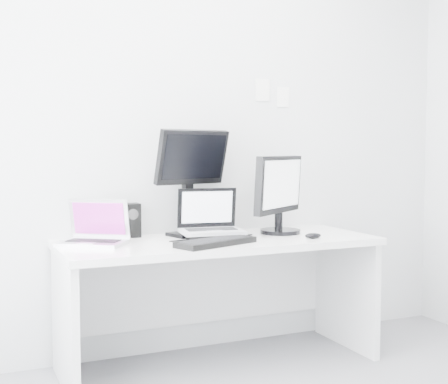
# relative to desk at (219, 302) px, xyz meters

# --- Properties ---
(back_wall) EXTENTS (3.60, 0.00, 3.60)m
(back_wall) POSITION_rel_desk_xyz_m (0.00, 0.35, 0.99)
(back_wall) COLOR silver
(back_wall) RESTS_ON ground
(desk) EXTENTS (1.80, 0.70, 0.73)m
(desk) POSITION_rel_desk_xyz_m (0.00, 0.00, 0.00)
(desk) COLOR white
(desk) RESTS_ON ground
(macbook) EXTENTS (0.42, 0.40, 0.25)m
(macbook) POSITION_rel_desk_xyz_m (-0.71, 0.07, 0.49)
(macbook) COLOR silver
(macbook) RESTS_ON desk
(speaker) EXTENTS (0.13, 0.13, 0.20)m
(speaker) POSITION_rel_desk_xyz_m (-0.44, 0.29, 0.46)
(speaker) COLOR black
(speaker) RESTS_ON desk
(dell_laptop) EXTENTS (0.39, 0.32, 0.29)m
(dell_laptop) POSITION_rel_desk_xyz_m (-0.02, 0.05, 0.51)
(dell_laptop) COLOR #B4B6BC
(dell_laptop) RESTS_ON desk
(rear_monitor) EXTENTS (0.50, 0.30, 0.64)m
(rear_monitor) POSITION_rel_desk_xyz_m (-0.10, 0.20, 0.69)
(rear_monitor) COLOR black
(rear_monitor) RESTS_ON desk
(samsung_monitor) EXTENTS (0.58, 0.51, 0.49)m
(samsung_monitor) POSITION_rel_desk_xyz_m (0.43, 0.07, 0.61)
(samsung_monitor) COLOR black
(samsung_monitor) RESTS_ON desk
(keyboard) EXTENTS (0.49, 0.31, 0.03)m
(keyboard) POSITION_rel_desk_xyz_m (-0.10, -0.19, 0.38)
(keyboard) COLOR black
(keyboard) RESTS_ON desk
(mouse) EXTENTS (0.10, 0.06, 0.03)m
(mouse) POSITION_rel_desk_xyz_m (0.50, -0.20, 0.38)
(mouse) COLOR black
(mouse) RESTS_ON desk
(wall_note_0) EXTENTS (0.10, 0.00, 0.14)m
(wall_note_0) POSITION_rel_desk_xyz_m (0.45, 0.34, 1.26)
(wall_note_0) COLOR white
(wall_note_0) RESTS_ON back_wall
(wall_note_1) EXTENTS (0.09, 0.00, 0.13)m
(wall_note_1) POSITION_rel_desk_xyz_m (0.60, 0.34, 1.22)
(wall_note_1) COLOR white
(wall_note_1) RESTS_ON back_wall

